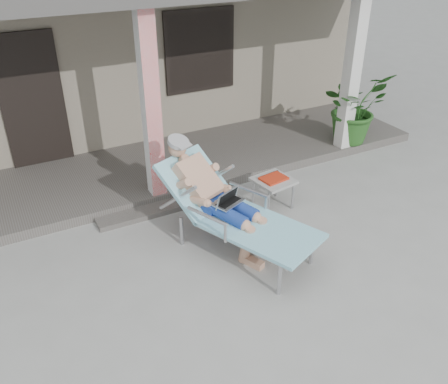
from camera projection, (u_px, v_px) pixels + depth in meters
ground at (226, 285)px, 5.47m from camera, size 60.00×60.00×0.00m
house at (75, 32)px, 9.61m from camera, size 10.40×5.40×3.30m
porch_deck at (139, 172)px, 7.73m from camera, size 10.00×2.00×0.15m
porch_step at (166, 207)px, 6.86m from camera, size 2.00×0.30×0.07m
lounger at (225, 186)px, 5.72m from camera, size 1.55×2.23×1.40m
side_table at (273, 182)px, 6.79m from camera, size 0.59×0.59×0.47m
potted_palm at (354, 107)px, 8.35m from camera, size 1.20×1.06×1.26m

